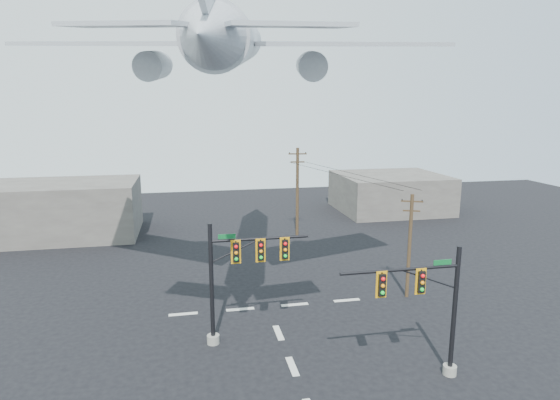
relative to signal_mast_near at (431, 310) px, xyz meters
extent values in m
cube|color=beige|center=(-6.81, 2.48, -3.86)|extent=(0.40, 2.00, 0.01)
cube|color=beige|center=(-6.81, 6.48, -3.86)|extent=(0.40, 2.00, 0.01)
cube|color=beige|center=(-12.81, 10.48, -3.86)|extent=(2.00, 0.40, 0.01)
cube|color=beige|center=(-8.81, 10.48, -3.86)|extent=(2.00, 0.40, 0.01)
cube|color=beige|center=(-4.81, 10.48, -3.86)|extent=(2.00, 0.40, 0.01)
cube|color=beige|center=(-0.81, 10.48, -3.86)|extent=(2.00, 0.40, 0.01)
cylinder|color=gray|center=(1.37, 0.05, -3.61)|extent=(0.72, 0.72, 0.52)
cylinder|color=black|center=(1.37, 0.05, -0.25)|extent=(0.25, 0.25, 7.24)
cylinder|color=black|center=(-1.82, 0.05, 2.33)|extent=(6.38, 0.17, 0.17)
cylinder|color=black|center=(-0.22, 0.05, 1.71)|extent=(3.42, 0.08, 0.08)
cube|color=black|center=(-0.75, -0.10, 1.68)|extent=(0.35, 0.31, 1.14)
cube|color=orange|center=(-0.75, -0.08, 1.68)|extent=(0.57, 0.04, 1.40)
sphere|color=#FF0E11|center=(-0.75, -0.28, 2.04)|extent=(0.21, 0.21, 0.21)
sphere|color=orange|center=(-0.75, -0.28, 1.68)|extent=(0.21, 0.21, 0.21)
sphere|color=#0BB427|center=(-0.75, -0.28, 1.32)|extent=(0.21, 0.21, 0.21)
cube|color=black|center=(-2.88, -0.10, 1.68)|extent=(0.35, 0.31, 1.14)
cube|color=orange|center=(-2.88, -0.08, 1.68)|extent=(0.57, 0.04, 1.40)
sphere|color=#FF0E11|center=(-2.88, -0.28, 2.04)|extent=(0.21, 0.21, 0.21)
sphere|color=orange|center=(-2.88, -0.28, 1.68)|extent=(0.21, 0.21, 0.21)
sphere|color=#0BB427|center=(-2.88, -0.28, 1.32)|extent=(0.21, 0.21, 0.21)
cube|color=#0C5424|center=(0.44, -0.01, 2.59)|extent=(0.98, 0.04, 0.27)
cylinder|color=gray|center=(-10.99, 5.96, -3.60)|extent=(0.76, 0.76, 0.54)
cylinder|color=black|center=(-10.99, 5.96, -0.09)|extent=(0.26, 0.26, 7.57)
cylinder|color=black|center=(-8.04, 5.96, 2.62)|extent=(5.90, 0.17, 0.17)
cylinder|color=black|center=(-9.51, 5.96, 1.97)|extent=(3.22, 0.09, 0.09)
cube|color=black|center=(-9.51, 5.80, 1.94)|extent=(0.37, 0.32, 1.19)
cube|color=orange|center=(-9.51, 5.82, 1.94)|extent=(0.59, 0.04, 1.46)
sphere|color=#FF0E11|center=(-9.51, 5.62, 2.32)|extent=(0.22, 0.22, 0.22)
sphere|color=orange|center=(-9.51, 5.62, 1.94)|extent=(0.22, 0.22, 0.22)
sphere|color=#0BB427|center=(-9.51, 5.62, 1.56)|extent=(0.22, 0.22, 0.22)
cube|color=black|center=(-8.04, 5.80, 1.94)|extent=(0.37, 0.32, 1.19)
cube|color=orange|center=(-8.04, 5.82, 1.94)|extent=(0.59, 0.04, 1.46)
sphere|color=#FF0E11|center=(-8.04, 5.62, 2.32)|extent=(0.22, 0.22, 0.22)
sphere|color=orange|center=(-8.04, 5.62, 1.94)|extent=(0.22, 0.22, 0.22)
sphere|color=#0BB427|center=(-8.04, 5.62, 1.56)|extent=(0.22, 0.22, 0.22)
cube|color=black|center=(-6.56, 5.80, 1.94)|extent=(0.37, 0.32, 1.19)
cube|color=orange|center=(-6.56, 5.82, 1.94)|extent=(0.59, 0.04, 1.46)
sphere|color=#FF0E11|center=(-6.56, 5.62, 2.32)|extent=(0.22, 0.22, 0.22)
sphere|color=orange|center=(-6.56, 5.62, 1.94)|extent=(0.22, 0.22, 0.22)
sphere|color=#0BB427|center=(-6.56, 5.62, 1.56)|extent=(0.22, 0.22, 0.22)
cube|color=#0C5424|center=(-10.02, 5.90, 2.89)|extent=(1.03, 0.04, 0.28)
cylinder|color=#45321D|center=(3.90, 10.25, 0.10)|extent=(0.26, 0.26, 7.95)
cube|color=#45321D|center=(3.90, 10.25, 3.54)|extent=(1.51, 0.70, 0.11)
cube|color=#45321D|center=(3.90, 10.25, 2.84)|extent=(1.18, 0.57, 0.11)
cylinder|color=black|center=(3.24, 10.52, 3.63)|extent=(0.09, 0.09, 0.11)
cylinder|color=black|center=(3.90, 10.25, 3.63)|extent=(0.09, 0.09, 0.11)
cylinder|color=black|center=(4.55, 9.99, 3.63)|extent=(0.09, 0.09, 0.11)
cylinder|color=#45321D|center=(-0.31, 28.65, 1.02)|extent=(0.33, 0.33, 9.79)
cube|color=#45321D|center=(-0.31, 28.65, 5.26)|extent=(1.98, 0.42, 0.13)
cube|color=#45321D|center=(-0.31, 28.65, 4.38)|extent=(1.54, 0.35, 0.13)
cylinder|color=black|center=(-1.18, 28.78, 5.37)|extent=(0.11, 0.11, 0.13)
cylinder|color=black|center=(-0.31, 28.65, 5.37)|extent=(0.11, 0.11, 0.13)
cylinder|color=black|center=(0.56, 28.53, 5.37)|extent=(0.11, 0.11, 0.13)
cylinder|color=black|center=(1.00, 19.45, 4.35)|extent=(4.41, 18.41, 0.03)
cylinder|color=black|center=(2.58, 19.45, 4.35)|extent=(4.07, 18.41, 0.03)
cylinder|color=#B2B8BF|center=(-8.90, 11.46, 14.70)|extent=(7.10, 21.36, 5.78)
cone|color=#B2B8BF|center=(-6.59, 23.91, 16.22)|extent=(4.17, 5.52, 3.84)
cone|color=#B2B8BF|center=(-11.20, -0.98, 13.18)|extent=(3.83, 5.42, 3.51)
cube|color=#B2B8BF|center=(-16.43, 11.43, 14.22)|extent=(13.66, 11.60, 0.81)
cube|color=#B2B8BF|center=(-1.88, 8.74, 14.22)|extent=(14.19, 7.88, 0.81)
cylinder|color=#B2B8BF|center=(-14.05, 12.03, 12.99)|extent=(2.47, 3.79, 2.24)
cylinder|color=#B2B8BF|center=(-3.88, 10.15, 12.99)|extent=(2.47, 3.79, 2.24)
cube|color=#B2B8BF|center=(-14.36, 0.14, 13.66)|extent=(5.65, 4.29, 0.46)
cube|color=#B2B8BF|center=(-7.85, -1.07, 13.66)|extent=(5.34, 2.68, 0.46)
cube|color=#66615A|center=(-26.81, 33.48, -0.87)|extent=(18.00, 10.00, 6.00)
cube|color=#66615A|center=(15.19, 38.48, -1.37)|extent=(14.00, 12.00, 5.00)
camera|label=1|loc=(-12.16, -20.64, 10.45)|focal=30.00mm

